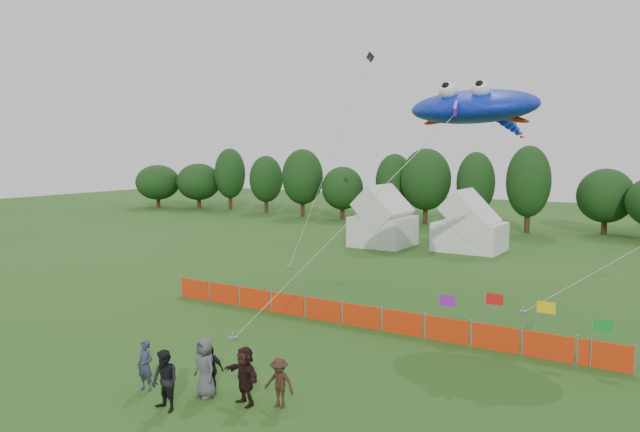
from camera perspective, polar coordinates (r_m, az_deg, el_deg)
The scene contains 15 objects.
ground at distance 21.76m, azimuth -8.75°, elevation -15.26°, with size 160.00×160.00×0.00m, color #234C16.
treeline at distance 61.41m, azimuth 21.08°, elevation 2.35°, with size 104.57×8.78×8.36m.
tent_left at distance 50.69m, azimuth 5.78°, elevation -0.50°, with size 4.46×4.46×3.93m.
tent_right at distance 49.41m, azimuth 13.54°, elevation -1.03°, with size 5.08×4.06×3.59m.
barrier_fence at distance 28.13m, azimuth 3.76°, elevation -9.11°, with size 21.90×0.06×1.00m.
flag_row at distance 25.34m, azimuth 21.87°, elevation -9.18°, with size 10.73×0.84×2.22m.
spectator_a at distance 21.79m, azimuth -15.68°, elevation -13.02°, with size 0.62×0.40×1.69m, color #2B3049.
spectator_b at distance 20.05m, azimuth -14.00°, elevation -14.42°, with size 0.91×0.71×1.88m, color black.
spectator_c at distance 19.84m, azimuth -3.74°, elevation -14.97°, with size 1.01×0.58×1.56m, color #341F14.
spectator_d at distance 21.16m, azimuth -10.02°, elevation -13.63°, with size 0.93×0.39×1.59m, color black.
spectator_e at distance 20.83m, azimuth -10.45°, elevation -13.46°, with size 0.94×0.61×1.93m, color #4A4B4F.
spectator_f at distance 20.09m, azimuth -6.89°, elevation -14.29°, with size 1.71×0.54×1.84m, color black.
stingray_kite at distance 30.42m, azimuth 14.18°, elevation 9.59°, with size 10.56×17.25×10.94m.
small_kite_white at distance 34.29m, azimuth 27.03°, elevation -2.63°, with size 7.16×5.47×4.95m.
small_kite_dark at distance 44.62m, azimuth 1.57°, elevation 6.71°, with size 1.69×9.48×15.11m.
Camera 1 is at (13.34, -15.23, 7.98)m, focal length 35.00 mm.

